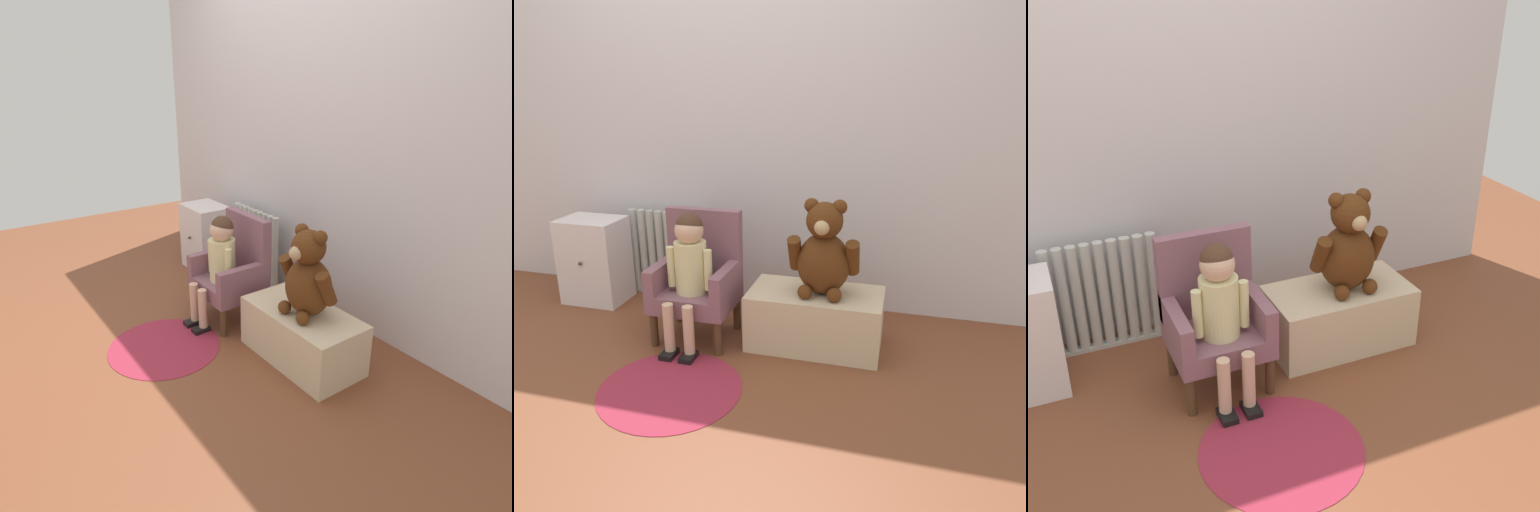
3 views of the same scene
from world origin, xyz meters
The scene contains 9 objects.
ground_plane centered at (0.00, 0.00, 0.00)m, with size 6.00×6.00×0.00m, color brown.
back_wall centered at (0.00, 1.16, 1.20)m, with size 3.80×0.05×2.40m, color silver.
radiator centered at (-0.43, 1.04, 0.28)m, with size 0.56×0.05×0.57m.
small_dresser centered at (-0.86, 0.83, 0.27)m, with size 0.38×0.31×0.55m.
child_armchair centered at (-0.02, 0.57, 0.34)m, with size 0.43×0.38×0.70m.
child_figure centered at (-0.02, 0.46, 0.47)m, with size 0.25×0.35×0.73m.
low_bench centered at (0.63, 0.60, 0.16)m, with size 0.70×0.37×0.31m, color beige.
large_teddy_bear centered at (0.67, 0.60, 0.53)m, with size 0.37×0.26×0.50m.
floor_rug centered at (0.06, 0.00, 0.00)m, with size 0.67×0.67×0.01m, color maroon.
Camera 1 is at (2.31, -0.93, 1.55)m, focal length 32.00 mm.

